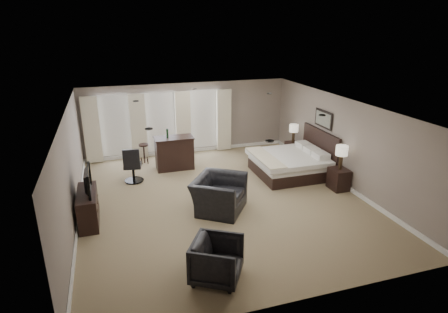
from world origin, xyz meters
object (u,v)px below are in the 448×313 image
object	(u,v)px
armchair_near	(219,189)
nightstand_far	(292,150)
lamp_near	(341,158)
nightstand_near	(339,179)
armchair_far	(217,258)
desk_chair	(133,164)
bar_stool_left	(144,154)
bed	(289,154)
lamp_far	(294,134)
dresser	(88,207)
tv	(86,190)
bar_counter	(174,153)
bar_stool_right	(168,152)

from	to	relation	value
armchair_near	nightstand_far	bearing A→B (deg)	-15.14
nightstand_far	lamp_near	size ratio (longest dim) A/B	0.79
nightstand_near	armchair_far	world-z (taller)	armchair_far
armchair_near	nightstand_near	bearing A→B (deg)	-52.00
nightstand_near	nightstand_far	size ratio (longest dim) A/B	1.11
desk_chair	bar_stool_left	bearing A→B (deg)	-98.31
bed	lamp_near	xyz separation A→B (m)	(0.89, -1.45, 0.29)
nightstand_near	bar_stool_left	bearing A→B (deg)	143.01
armchair_near	lamp_far	bearing A→B (deg)	-15.14
bed	armchair_far	distance (m)	5.67
nightstand_far	dresser	world-z (taller)	dresser
bar_stool_left	desk_chair	bearing A→B (deg)	-107.70
lamp_far	armchair_far	size ratio (longest dim) A/B	0.73
armchair_far	bed	bearing A→B (deg)	-9.62
nightstand_far	lamp_near	bearing A→B (deg)	-90.00
tv	armchair_near	size ratio (longest dim) A/B	0.75
bed	tv	world-z (taller)	bed
bar_counter	desk_chair	bearing A→B (deg)	-153.38
nightstand_near	bar_counter	bearing A→B (deg)	144.29
dresser	tv	world-z (taller)	tv
bed	bar_stool_right	size ratio (longest dim) A/B	3.22
nightstand_near	bar_stool_right	bearing A→B (deg)	138.34
dresser	desk_chair	distance (m)	2.55
lamp_near	dresser	bearing A→B (deg)	178.77
bar_stool_left	nightstand_near	bearing A→B (deg)	-36.99
tv	bar_stool_left	size ratio (longest dim) A/B	1.50
lamp_near	bar_stool_left	bearing A→B (deg)	143.01
armchair_near	bar_stool_left	bearing A→B (deg)	54.88
nightstand_near	lamp_near	world-z (taller)	lamp_near
lamp_near	desk_chair	size ratio (longest dim) A/B	0.63
armchair_far	bar_stool_left	xyz separation A→B (m)	(-0.63, 6.78, -0.11)
bar_stool_left	bar_stool_right	size ratio (longest dim) A/B	1.02
lamp_near	bar_counter	xyz separation A→B (m)	(-4.27, 3.07, -0.43)
dresser	armchair_near	size ratio (longest dim) A/B	1.00
bar_counter	bar_stool_right	size ratio (longest dim) A/B	1.87
lamp_near	bar_stool_right	world-z (taller)	lamp_near
bar_stool_right	nightstand_near	bearing A→B (deg)	-41.66
armchair_near	bar_stool_left	distance (m)	4.36
nightstand_near	lamp_far	bearing A→B (deg)	90.00
bar_stool_left	desk_chair	xyz separation A→B (m)	(-0.49, -1.54, 0.22)
bar_stool_right	armchair_far	bearing A→B (deg)	-91.53
nightstand_near	bar_stool_left	xyz separation A→B (m)	(-5.18, 3.91, 0.03)
nightstand_far	armchair_near	distance (m)	4.84
armchair_near	bar_stool_right	world-z (taller)	armchair_near
nightstand_far	dresser	bearing A→B (deg)	-158.32
nightstand_near	lamp_near	bearing A→B (deg)	0.00
armchair_near	bar_stool_left	xyz separation A→B (m)	(-1.48, 4.10, -0.25)
nightstand_near	armchair_far	size ratio (longest dim) A/B	0.69
armchair_far	bar_counter	xyz separation A→B (m)	(0.28, 5.94, 0.09)
bed	lamp_near	size ratio (longest dim) A/B	3.08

